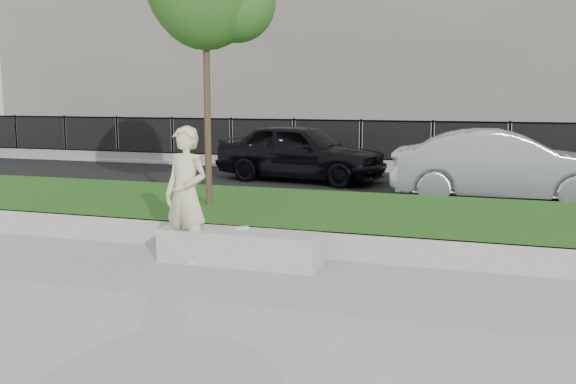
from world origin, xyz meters
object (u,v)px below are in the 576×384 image
(man, at_px, (186,195))
(car_silver, at_px, (504,166))
(book, at_px, (242,228))
(car_dark, at_px, (301,152))
(stone_bench, at_px, (239,247))

(man, height_order, car_silver, man)
(book, distance_m, car_dark, 8.43)
(car_dark, bearing_deg, stone_bench, -159.56)
(stone_bench, distance_m, book, 0.29)
(man, xyz_separation_m, book, (0.72, 0.30, -0.49))
(stone_bench, bearing_deg, car_dark, 101.25)
(stone_bench, distance_m, car_silver, 7.41)
(book, relative_size, car_silver, 0.04)
(stone_bench, xyz_separation_m, car_dark, (-1.67, 8.41, 0.59))
(stone_bench, xyz_separation_m, man, (-0.74, -0.15, 0.73))
(stone_bench, bearing_deg, book, 96.67)
(stone_bench, distance_m, man, 1.05)
(man, distance_m, car_dark, 8.61)
(man, xyz_separation_m, car_silver, (4.28, 6.63, -0.15))
(stone_bench, xyz_separation_m, book, (-0.02, 0.15, 0.25))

